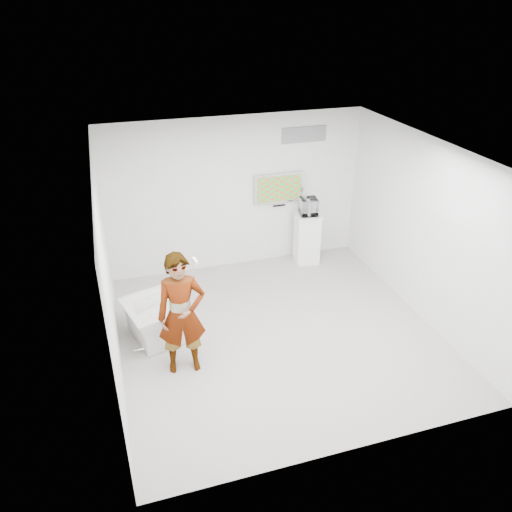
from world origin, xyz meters
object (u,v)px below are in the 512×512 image
Objects in this scene: armchair at (154,320)px; pedestal at (307,238)px; person at (182,314)px; tv at (279,188)px; floor_uplight at (299,251)px.

pedestal is (3.29, 1.68, 0.21)m from armchair.
tv is at bearing 53.89° from person.
pedestal is at bearing -78.36° from armchair.
person is 6.74× the size of floor_uplight.
pedestal is at bearing -28.21° from tv.
armchair is (-2.77, -1.97, -1.24)m from tv.
tv is 1.19m from pedestal.
tv reaches higher than armchair.
tv is at bearing -70.03° from armchair.
person is 1.13m from armchair.
armchair is 3.72m from floor_uplight.
armchair is at bearing -149.67° from floor_uplight.
person is 3.94m from pedestal.
floor_uplight is at bearing 114.59° from pedestal.
floor_uplight is at bearing -75.10° from armchair.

